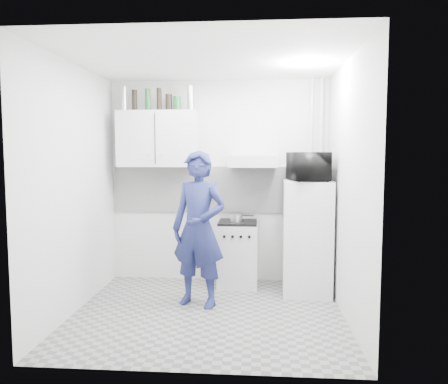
{
  "coord_description": "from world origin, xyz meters",
  "views": [
    {
      "loc": [
        0.5,
        -4.41,
        1.67
      ],
      "look_at": [
        0.15,
        0.3,
        1.25
      ],
      "focal_mm": 35.0,
      "sensor_mm": 36.0,
      "label": 1
    }
  ],
  "objects": [
    {
      "name": "floor",
      "position": [
        0.0,
        0.0,
        0.0
      ],
      "size": [
        2.8,
        2.8,
        0.0
      ],
      "primitive_type": "plane",
      "color": "gray",
      "rests_on": "ground"
    },
    {
      "name": "ceiling",
      "position": [
        0.0,
        0.0,
        2.6
      ],
      "size": [
        2.8,
        2.8,
        0.0
      ],
      "primitive_type": "plane",
      "color": "white",
      "rests_on": "wall_back"
    },
    {
      "name": "wall_back",
      "position": [
        0.0,
        1.25,
        1.3
      ],
      "size": [
        2.8,
        0.0,
        2.8
      ],
      "primitive_type": "plane",
      "rotation": [
        1.57,
        0.0,
        0.0
      ],
      "color": "silver",
      "rests_on": "floor"
    },
    {
      "name": "wall_left",
      "position": [
        -1.4,
        0.0,
        1.3
      ],
      "size": [
        0.0,
        2.6,
        2.6
      ],
      "primitive_type": "plane",
      "rotation": [
        1.57,
        0.0,
        1.57
      ],
      "color": "silver",
      "rests_on": "floor"
    },
    {
      "name": "wall_right",
      "position": [
        1.4,
        0.0,
        1.3
      ],
      "size": [
        0.0,
        2.6,
        2.6
      ],
      "primitive_type": "plane",
      "rotation": [
        1.57,
        0.0,
        -1.57
      ],
      "color": "silver",
      "rests_on": "floor"
    },
    {
      "name": "person",
      "position": [
        -0.13,
        0.25,
        0.85
      ],
      "size": [
        0.72,
        0.58,
        1.7
      ],
      "primitive_type": "imported",
      "rotation": [
        0.0,
        0.0,
        -0.32
      ],
      "color": "navy",
      "rests_on": "floor"
    },
    {
      "name": "stove",
      "position": [
        0.27,
        1.0,
        0.4
      ],
      "size": [
        0.49,
        0.49,
        0.79
      ],
      "primitive_type": "cube",
      "color": "#BBBBBB",
      "rests_on": "floor"
    },
    {
      "name": "fridge",
      "position": [
        1.1,
        0.75,
        0.68
      ],
      "size": [
        0.58,
        0.58,
        1.35
      ],
      "primitive_type": "cube",
      "rotation": [
        0.0,
        0.0,
        -0.04
      ],
      "color": "silver",
      "rests_on": "floor"
    },
    {
      "name": "stove_top",
      "position": [
        0.27,
        1.0,
        0.81
      ],
      "size": [
        0.48,
        0.48,
        0.03
      ],
      "primitive_type": "cube",
      "color": "black",
      "rests_on": "stove"
    },
    {
      "name": "saucepan",
      "position": [
        0.25,
        0.99,
        0.87
      ],
      "size": [
        0.16,
        0.16,
        0.09
      ],
      "primitive_type": "cylinder",
      "color": "silver",
      "rests_on": "stove_top"
    },
    {
      "name": "microwave",
      "position": [
        1.1,
        0.75,
        1.52
      ],
      "size": [
        0.65,
        0.48,
        0.33
      ],
      "primitive_type": "imported",
      "rotation": [
        0.0,
        0.0,
        1.7
      ],
      "color": "black",
      "rests_on": "fridge"
    },
    {
      "name": "bottle_a",
      "position": [
        -1.18,
        1.07,
        2.36
      ],
      "size": [
        0.07,
        0.07,
        0.31
      ],
      "primitive_type": "cylinder",
      "color": "silver",
      "rests_on": "upper_cabinet"
    },
    {
      "name": "bottle_b",
      "position": [
        -1.05,
        1.07,
        2.33
      ],
      "size": [
        0.07,
        0.07,
        0.27
      ],
      "primitive_type": "cylinder",
      "color": "black",
      "rests_on": "upper_cabinet"
    },
    {
      "name": "bottle_c",
      "position": [
        -0.88,
        1.07,
        2.34
      ],
      "size": [
        0.07,
        0.07,
        0.28
      ],
      "primitive_type": "cylinder",
      "color": "#144C1E",
      "rests_on": "upper_cabinet"
    },
    {
      "name": "bottle_d",
      "position": [
        -0.73,
        1.07,
        2.34
      ],
      "size": [
        0.06,
        0.06,
        0.28
      ],
      "primitive_type": "cylinder",
      "color": "black",
      "rests_on": "upper_cabinet"
    },
    {
      "name": "canister_a",
      "position": [
        -0.61,
        1.07,
        2.3
      ],
      "size": [
        0.08,
        0.08,
        0.21
      ],
      "primitive_type": "cylinder",
      "color": "black",
      "rests_on": "upper_cabinet"
    },
    {
      "name": "canister_b",
      "position": [
        -0.5,
        1.07,
        2.29
      ],
      "size": [
        0.1,
        0.1,
        0.18
      ],
      "primitive_type": "cylinder",
      "color": "#144C1E",
      "rests_on": "upper_cabinet"
    },
    {
      "name": "bottle_e",
      "position": [
        -0.33,
        1.07,
        2.35
      ],
      "size": [
        0.08,
        0.08,
        0.31
      ],
      "primitive_type": "cylinder",
      "color": "silver",
      "rests_on": "upper_cabinet"
    },
    {
      "name": "upper_cabinet",
      "position": [
        -0.75,
        1.07,
        1.85
      ],
      "size": [
        1.0,
        0.35,
        0.7
      ],
      "primitive_type": "cube",
      "color": "silver",
      "rests_on": "wall_back"
    },
    {
      "name": "range_hood",
      "position": [
        0.45,
        1.0,
        1.57
      ],
      "size": [
        0.6,
        0.5,
        0.14
      ],
      "primitive_type": "cube",
      "color": "#BBBBBB",
      "rests_on": "wall_back"
    },
    {
      "name": "backsplash",
      "position": [
        0.0,
        1.24,
        1.2
      ],
      "size": [
        2.74,
        0.03,
        0.6
      ],
      "primitive_type": "cube",
      "color": "white",
      "rests_on": "wall_back"
    },
    {
      "name": "pipe_a",
      "position": [
        1.3,
        1.17,
        1.3
      ],
      "size": [
        0.05,
        0.05,
        2.6
      ],
      "primitive_type": "cylinder",
      "color": "#BBBBBB",
      "rests_on": "floor"
    },
    {
      "name": "pipe_b",
      "position": [
        1.18,
        1.17,
        1.3
      ],
      "size": [
        0.04,
        0.04,
        2.6
      ],
      "primitive_type": "cylinder",
      "color": "#BBBBBB",
      "rests_on": "floor"
    },
    {
      "name": "ceiling_spot_fixture",
      "position": [
        1.0,
        0.2,
        2.57
      ],
      "size": [
        0.1,
        0.1,
        0.02
      ],
      "primitive_type": "cylinder",
      "color": "white",
      "rests_on": "ceiling"
    }
  ]
}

